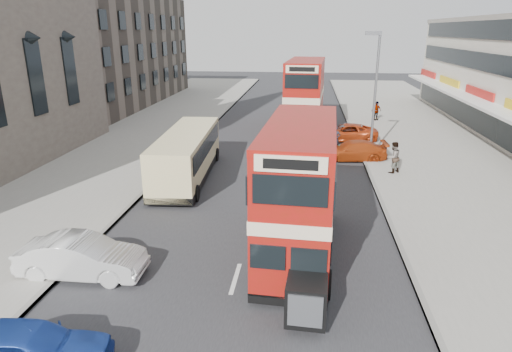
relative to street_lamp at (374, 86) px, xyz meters
The scene contains 18 objects.
ground 19.73m from the street_lamp, 109.92° to the right, with size 160.00×160.00×0.00m, color #28282B.
road_surface 8.33m from the street_lamp, 162.95° to the left, with size 12.00×90.00×0.01m, color #28282B.
pavement_right 7.50m from the street_lamp, 20.06° to the left, with size 12.00×90.00×0.15m, color gray.
pavement_left 19.22m from the street_lamp, behind, with size 12.00×90.00×0.15m, color gray.
kerb_left 13.62m from the street_lamp, behind, with size 0.20×90.00×0.16m, color gray.
kerb_right 5.13m from the street_lamp, 101.90° to the left, with size 0.20×90.00×0.16m, color gray.
brick_terrace 34.86m from the street_lamp, 144.96° to the left, with size 14.00×28.00×12.00m, color #66594C.
street_lamp is the anchor object (origin of this frame).
bus_main 14.75m from the street_lamp, 107.72° to the right, with size 2.88×9.04×4.91m.
bus_second 9.49m from the street_lamp, 118.30° to the left, with size 3.38×10.43×5.66m.
coach 12.74m from the street_lamp, 153.29° to the right, with size 2.96×9.57×2.50m.
car_left_near 23.99m from the street_lamp, 117.62° to the right, with size 1.66×4.13×1.41m, color #1C3C9B.
car_left_front 20.63m from the street_lamp, 125.87° to the right, with size 1.53×4.37×1.44m, color silver.
car_right_a 4.36m from the street_lamp, 148.94° to the right, with size 1.81×4.46×1.30m, color #AA3A11.
car_right_b 6.28m from the street_lamp, 104.39° to the left, with size 2.19×4.76×1.32m, color #B43612.
pedestrian_near 5.23m from the street_lamp, 75.98° to the right, with size 0.70×0.47×1.89m, color gray.
pedestrian_far 13.29m from the street_lamp, 80.06° to the left, with size 1.03×0.43×1.75m, color gray.
cyclist 4.67m from the street_lamp, behind, with size 0.80×1.90×2.12m.
Camera 1 is at (2.23, -11.17, 8.23)m, focal length 30.85 mm.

